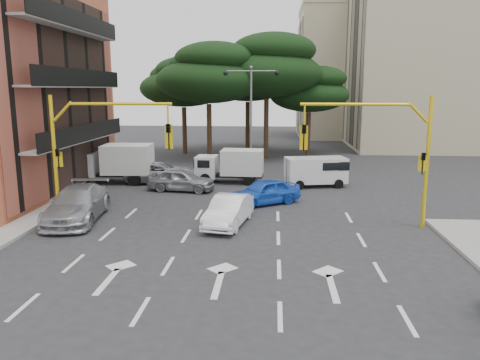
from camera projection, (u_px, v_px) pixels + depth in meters
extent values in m
plane|color=#28282B|center=(232.00, 237.00, 20.14)|extent=(120.00, 120.00, 0.00)
cube|color=gray|center=(251.00, 171.00, 35.78)|extent=(1.40, 6.00, 0.15)
cube|color=black|center=(68.00, 93.00, 27.56)|extent=(0.12, 14.72, 11.20)
cube|color=#BDAE8D|center=(452.00, 62.00, 48.27)|extent=(20.00, 12.00, 18.00)
cube|color=black|center=(353.00, 67.00, 49.10)|extent=(0.12, 11.04, 16.20)
cube|color=#BDAE8D|center=(362.00, 75.00, 60.71)|extent=(16.00, 12.00, 16.00)
cube|color=black|center=(299.00, 79.00, 61.39)|extent=(0.12, 11.04, 14.20)
cube|color=#BDAE8D|center=(365.00, 7.00, 59.10)|extent=(16.15, 12.15, 0.70)
cylinder|color=#382616|center=(209.00, 132.00, 41.48)|extent=(0.44, 0.44, 4.95)
ellipsoid|color=black|center=(209.00, 81.00, 40.62)|extent=(9.15, 9.15, 3.87)
ellipsoid|color=black|center=(215.00, 58.00, 39.82)|extent=(6.86, 6.86, 2.86)
ellipsoid|color=black|center=(203.00, 65.00, 40.69)|extent=(6.07, 6.07, 2.64)
cylinder|color=#382616|center=(266.00, 128.00, 43.03)|extent=(0.44, 0.44, 5.40)
ellipsoid|color=black|center=(267.00, 74.00, 42.09)|extent=(9.98, 9.98, 4.22)
ellipsoid|color=black|center=(274.00, 50.00, 41.26)|extent=(7.49, 7.49, 3.12)
ellipsoid|color=black|center=(261.00, 58.00, 42.14)|extent=(6.62, 6.62, 2.88)
cylinder|color=#382616|center=(185.00, 130.00, 45.65)|extent=(0.44, 0.44, 4.50)
ellipsoid|color=black|center=(184.00, 88.00, 44.87)|extent=(8.32, 8.32, 3.52)
ellipsoid|color=black|center=(189.00, 70.00, 44.11)|extent=(6.24, 6.24, 2.60)
ellipsoid|color=black|center=(179.00, 76.00, 44.97)|extent=(5.52, 5.52, 2.40)
cylinder|color=#382616|center=(308.00, 134.00, 44.83)|extent=(0.44, 0.44, 4.05)
ellipsoid|color=black|center=(309.00, 95.00, 44.13)|extent=(7.49, 7.49, 3.17)
ellipsoid|color=black|center=(317.00, 78.00, 43.40)|extent=(5.62, 5.62, 2.34)
ellipsoid|color=black|center=(304.00, 83.00, 44.25)|extent=(4.97, 4.97, 2.16)
cylinder|color=#382616|center=(248.00, 126.00, 48.11)|extent=(0.44, 0.44, 4.95)
ellipsoid|color=black|center=(248.00, 82.00, 47.25)|extent=(9.15, 9.15, 3.87)
ellipsoid|color=black|center=(254.00, 63.00, 46.46)|extent=(6.86, 6.86, 2.86)
ellipsoid|color=black|center=(243.00, 69.00, 47.33)|extent=(6.07, 6.07, 2.64)
cylinder|color=yellow|center=(427.00, 163.00, 20.90)|extent=(0.18, 0.18, 6.00)
cylinder|color=yellow|center=(418.00, 113.00, 20.50)|extent=(0.95, 0.14, 0.95)
cylinder|color=yellow|center=(355.00, 104.00, 20.63)|extent=(4.80, 0.14, 0.14)
cylinder|color=yellow|center=(305.00, 114.00, 20.88)|extent=(0.08, 0.08, 0.90)
imported|color=black|center=(304.00, 138.00, 21.08)|extent=(0.20, 0.24, 1.20)
cube|color=yellow|center=(304.00, 138.00, 21.16)|extent=(0.36, 0.06, 1.10)
imported|color=black|center=(423.00, 164.00, 20.76)|extent=(0.16, 0.20, 1.00)
cube|color=yellow|center=(422.00, 163.00, 20.86)|extent=(0.35, 0.08, 0.70)
cylinder|color=yellow|center=(55.00, 159.00, 22.14)|extent=(0.18, 0.18, 6.00)
cylinder|color=yellow|center=(63.00, 111.00, 21.66)|extent=(0.95, 0.14, 0.95)
cylinder|color=yellow|center=(120.00, 104.00, 21.40)|extent=(4.80, 0.14, 0.14)
cylinder|color=yellow|center=(168.00, 114.00, 21.32)|extent=(0.08, 0.08, 0.90)
imported|color=black|center=(169.00, 137.00, 21.53)|extent=(0.20, 0.24, 1.20)
cube|color=yellow|center=(169.00, 137.00, 21.60)|extent=(0.36, 0.06, 1.10)
imported|color=black|center=(58.00, 160.00, 21.97)|extent=(0.16, 0.20, 1.00)
cube|color=yellow|center=(59.00, 159.00, 22.07)|extent=(0.35, 0.08, 0.70)
cylinder|color=slate|center=(251.00, 121.00, 35.04)|extent=(0.16, 0.16, 7.50)
cylinder|color=slate|center=(239.00, 71.00, 34.40)|extent=(1.80, 0.10, 0.10)
sphere|color=black|center=(226.00, 73.00, 34.50)|extent=(0.36, 0.36, 0.36)
cylinder|color=slate|center=(263.00, 71.00, 34.27)|extent=(1.80, 0.10, 0.10)
sphere|color=black|center=(277.00, 73.00, 34.23)|extent=(0.36, 0.36, 0.36)
sphere|color=slate|center=(251.00, 67.00, 34.29)|extent=(0.24, 0.24, 0.24)
imported|color=white|center=(229.00, 211.00, 21.79)|extent=(2.18, 4.37, 1.37)
imported|color=blue|center=(264.00, 192.00, 25.76)|extent=(4.34, 3.64, 1.40)
imported|color=#9B9CA2|center=(77.00, 204.00, 22.55)|extent=(2.95, 5.82, 1.62)
imported|color=#9DA0A5|center=(160.00, 173.00, 31.69)|extent=(5.08, 2.73, 1.36)
imported|color=#979A9E|center=(181.00, 180.00, 29.09)|extent=(4.34, 2.22, 1.41)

